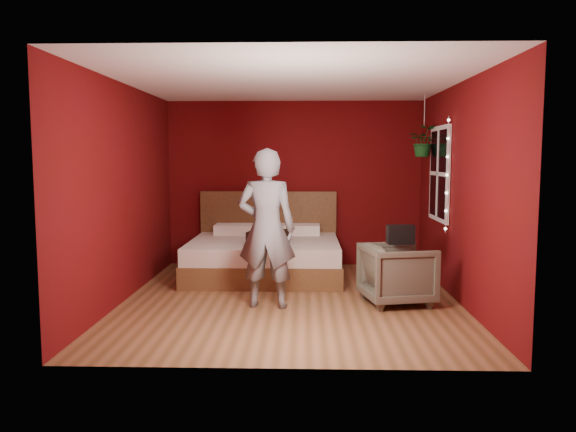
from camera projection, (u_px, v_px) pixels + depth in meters
name	position (u px, v px, depth m)	size (l,w,h in m)	color
floor	(291.00, 299.00, 6.82)	(4.50, 4.50, 0.00)	#8F5C39
room_walls	(291.00, 161.00, 6.64)	(4.04, 4.54, 2.62)	#5A090E
window	(439.00, 174.00, 7.50)	(0.05, 0.97, 1.27)	white
fairy_lights	(447.00, 175.00, 6.98)	(0.04, 0.04, 1.45)	silver
bed	(265.00, 254.00, 8.18)	(2.15, 1.83, 1.18)	brown
person	(267.00, 229.00, 6.39)	(0.66, 0.44, 1.82)	slate
armchair	(397.00, 274.00, 6.59)	(0.75, 0.78, 0.71)	#565344
handbag	(400.00, 234.00, 6.59)	(0.31, 0.16, 0.22)	black
throw_pillow	(268.00, 237.00, 7.71)	(0.50, 0.50, 0.18)	black
hanging_plant	(424.00, 141.00, 7.90)	(0.48, 0.44, 0.88)	silver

